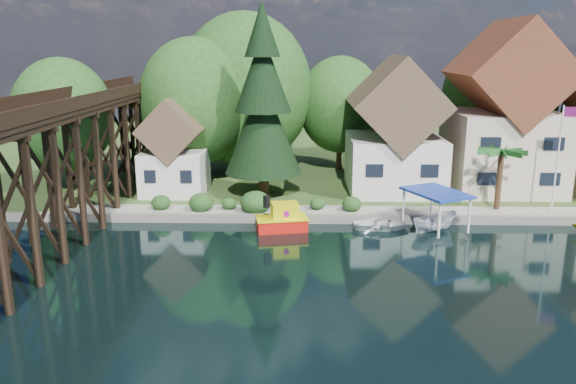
% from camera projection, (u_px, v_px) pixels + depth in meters
% --- Properties ---
extents(ground, '(140.00, 140.00, 0.00)m').
position_uv_depth(ground, '(313.00, 265.00, 32.09)').
color(ground, black).
rests_on(ground, ground).
extents(bank, '(140.00, 52.00, 0.50)m').
position_uv_depth(bank, '(307.00, 153.00, 64.95)').
color(bank, '#2A461C').
rests_on(bank, ground).
extents(seawall, '(60.00, 0.40, 0.62)m').
position_uv_depth(seawall, '(367.00, 219.00, 39.67)').
color(seawall, slate).
rests_on(seawall, ground).
extents(promenade, '(50.00, 2.60, 0.06)m').
position_uv_depth(promenade, '(393.00, 211.00, 40.83)').
color(promenade, gray).
rests_on(promenade, bank).
extents(trestle_bridge, '(4.12, 44.18, 9.30)m').
position_uv_depth(trestle_bridge, '(64.00, 155.00, 36.12)').
color(trestle_bridge, black).
rests_on(trestle_bridge, ground).
extents(house_left, '(7.64, 8.64, 11.02)m').
position_uv_depth(house_left, '(395.00, 135.00, 46.15)').
color(house_left, silver).
rests_on(house_left, bank).
extents(house_center, '(8.65, 9.18, 13.89)m').
position_uv_depth(house_center, '(504.00, 119.00, 46.12)').
color(house_center, beige).
rests_on(house_center, bank).
extents(shed, '(5.09, 5.40, 7.85)m').
position_uv_depth(shed, '(174.00, 153.00, 45.42)').
color(shed, silver).
rests_on(shed, bank).
extents(bg_trees, '(49.90, 13.30, 10.57)m').
position_uv_depth(bg_trees, '(320.00, 102.00, 50.83)').
color(bg_trees, '#382314').
rests_on(bg_trees, bank).
extents(shrubs, '(15.76, 2.47, 1.70)m').
position_uv_depth(shrubs, '(248.00, 201.00, 40.85)').
color(shrubs, '#173E16').
rests_on(shrubs, bank).
extents(conifer, '(6.12, 6.12, 15.06)m').
position_uv_depth(conifer, '(263.00, 105.00, 43.70)').
color(conifer, '#382314').
rests_on(conifer, bank).
extents(palm_tree, '(4.35, 4.35, 4.80)m').
position_uv_depth(palm_tree, '(502.00, 154.00, 40.30)').
color(palm_tree, '#382314').
rests_on(palm_tree, bank).
extents(flagpole, '(1.21, 0.27, 7.75)m').
position_uv_depth(flagpole, '(561.00, 148.00, 39.20)').
color(flagpole, white).
rests_on(flagpole, bank).
extents(tugboat, '(3.77, 2.52, 2.52)m').
position_uv_depth(tugboat, '(282.00, 219.00, 38.13)').
color(tugboat, red).
rests_on(tugboat, ground).
extents(boat_white_a, '(3.90, 2.79, 0.81)m').
position_uv_depth(boat_white_a, '(381.00, 223.00, 38.49)').
color(boat_white_a, white).
rests_on(boat_white_a, ground).
extents(boat_canopy, '(4.59, 5.21, 2.80)m').
position_uv_depth(boat_canopy, '(435.00, 214.00, 37.77)').
color(boat_canopy, white).
rests_on(boat_canopy, ground).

